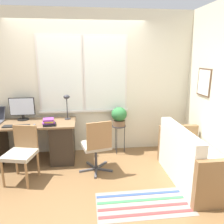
{
  "coord_description": "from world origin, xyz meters",
  "views": [
    {
      "loc": [
        0.14,
        -3.47,
        1.88
      ],
      "look_at": [
        0.57,
        0.16,
        0.93
      ],
      "focal_mm": 35.0,
      "sensor_mm": 36.0,
      "label": 1
    }
  ],
  "objects_px": {
    "book_stack": "(49,122)",
    "couch_loveseat": "(193,162)",
    "mouse": "(34,125)",
    "desk_lamp": "(67,101)",
    "office_chair_swivel": "(97,145)",
    "potted_plant": "(119,116)",
    "keyboard": "(16,126)",
    "desk_chair_wooden": "(22,152)",
    "monitor": "(22,109)",
    "plant_stand": "(119,128)"
  },
  "relations": [
    {
      "from": "mouse",
      "to": "desk_lamp",
      "type": "height_order",
      "value": "desk_lamp"
    },
    {
      "from": "keyboard",
      "to": "couch_loveseat",
      "type": "xyz_separation_m",
      "value": [
        2.76,
        -0.73,
        -0.44
      ]
    },
    {
      "from": "desk_lamp",
      "to": "mouse",
      "type": "bearing_deg",
      "value": -148.58
    },
    {
      "from": "keyboard",
      "to": "mouse",
      "type": "height_order",
      "value": "mouse"
    },
    {
      "from": "office_chair_swivel",
      "to": "couch_loveseat",
      "type": "bearing_deg",
      "value": 151.16
    },
    {
      "from": "book_stack",
      "to": "potted_plant",
      "type": "distance_m",
      "value": 1.31
    },
    {
      "from": "potted_plant",
      "to": "mouse",
      "type": "bearing_deg",
      "value": -166.42
    },
    {
      "from": "monitor",
      "to": "couch_loveseat",
      "type": "relative_size",
      "value": 0.31
    },
    {
      "from": "keyboard",
      "to": "book_stack",
      "type": "height_order",
      "value": "book_stack"
    },
    {
      "from": "mouse",
      "to": "potted_plant",
      "type": "relative_size",
      "value": 0.16
    },
    {
      "from": "desk_lamp",
      "to": "desk_chair_wooden",
      "type": "relative_size",
      "value": 0.55
    },
    {
      "from": "potted_plant",
      "to": "desk_lamp",
      "type": "bearing_deg",
      "value": -177.66
    },
    {
      "from": "monitor",
      "to": "couch_loveseat",
      "type": "distance_m",
      "value": 3.05
    },
    {
      "from": "book_stack",
      "to": "potted_plant",
      "type": "xyz_separation_m",
      "value": [
        1.25,
        0.39,
        -0.04
      ]
    },
    {
      "from": "book_stack",
      "to": "plant_stand",
      "type": "xyz_separation_m",
      "value": [
        1.25,
        0.39,
        -0.29
      ]
    },
    {
      "from": "desk_lamp",
      "to": "couch_loveseat",
      "type": "distance_m",
      "value": 2.36
    },
    {
      "from": "couch_loveseat",
      "to": "plant_stand",
      "type": "distance_m",
      "value": 1.5
    },
    {
      "from": "office_chair_swivel",
      "to": "desk_lamp",
      "type": "bearing_deg",
      "value": -66.43
    },
    {
      "from": "book_stack",
      "to": "office_chair_swivel",
      "type": "bearing_deg",
      "value": -22.26
    },
    {
      "from": "office_chair_swivel",
      "to": "couch_loveseat",
      "type": "distance_m",
      "value": 1.51
    },
    {
      "from": "mouse",
      "to": "desk_lamp",
      "type": "bearing_deg",
      "value": 31.42
    },
    {
      "from": "desk_lamp",
      "to": "couch_loveseat",
      "type": "bearing_deg",
      "value": -29.03
    },
    {
      "from": "desk_lamp",
      "to": "keyboard",
      "type": "bearing_deg",
      "value": -156.77
    },
    {
      "from": "office_chair_swivel",
      "to": "potted_plant",
      "type": "xyz_separation_m",
      "value": [
        0.47,
        0.71,
        0.27
      ]
    },
    {
      "from": "monitor",
      "to": "office_chair_swivel",
      "type": "height_order",
      "value": "monitor"
    },
    {
      "from": "book_stack",
      "to": "couch_loveseat",
      "type": "xyz_separation_m",
      "value": [
        2.23,
        -0.73,
        -0.49
      ]
    },
    {
      "from": "monitor",
      "to": "desk_lamp",
      "type": "distance_m",
      "value": 0.82
    },
    {
      "from": "mouse",
      "to": "book_stack",
      "type": "xyz_separation_m",
      "value": [
        0.25,
        -0.03,
        0.04
      ]
    },
    {
      "from": "mouse",
      "to": "office_chair_swivel",
      "type": "relative_size",
      "value": 0.06
    },
    {
      "from": "desk_lamp",
      "to": "desk_chair_wooden",
      "type": "distance_m",
      "value": 1.17
    },
    {
      "from": "book_stack",
      "to": "desk_chair_wooden",
      "type": "bearing_deg",
      "value": -131.81
    },
    {
      "from": "keyboard",
      "to": "desk_chair_wooden",
      "type": "relative_size",
      "value": 0.51
    },
    {
      "from": "keyboard",
      "to": "mouse",
      "type": "xyz_separation_m",
      "value": [
        0.29,
        0.03,
        0.01
      ]
    },
    {
      "from": "desk_chair_wooden",
      "to": "couch_loveseat",
      "type": "xyz_separation_m",
      "value": [
        2.59,
        -0.32,
        -0.16
      ]
    },
    {
      "from": "keyboard",
      "to": "desk_chair_wooden",
      "type": "xyz_separation_m",
      "value": [
        0.17,
        -0.41,
        -0.28
      ]
    },
    {
      "from": "desk_chair_wooden",
      "to": "couch_loveseat",
      "type": "relative_size",
      "value": 0.59
    },
    {
      "from": "desk_chair_wooden",
      "to": "office_chair_swivel",
      "type": "distance_m",
      "value": 1.15
    },
    {
      "from": "desk_chair_wooden",
      "to": "potted_plant",
      "type": "relative_size",
      "value": 2.29
    },
    {
      "from": "mouse",
      "to": "plant_stand",
      "type": "xyz_separation_m",
      "value": [
        1.5,
        0.36,
        -0.25
      ]
    },
    {
      "from": "mouse",
      "to": "couch_loveseat",
      "type": "bearing_deg",
      "value": -17.04
    },
    {
      "from": "book_stack",
      "to": "couch_loveseat",
      "type": "height_order",
      "value": "book_stack"
    },
    {
      "from": "office_chair_swivel",
      "to": "monitor",
      "type": "bearing_deg",
      "value": -42.2
    },
    {
      "from": "desk_chair_wooden",
      "to": "plant_stand",
      "type": "xyz_separation_m",
      "value": [
        1.62,
        0.8,
        0.03
      ]
    },
    {
      "from": "desk_lamp",
      "to": "potted_plant",
      "type": "relative_size",
      "value": 1.26
    },
    {
      "from": "keyboard",
      "to": "mouse",
      "type": "relative_size",
      "value": 7.33
    },
    {
      "from": "desk_lamp",
      "to": "potted_plant",
      "type": "distance_m",
      "value": 1.03
    },
    {
      "from": "book_stack",
      "to": "plant_stand",
      "type": "relative_size",
      "value": 0.42
    },
    {
      "from": "desk_chair_wooden",
      "to": "book_stack",
      "type": "bearing_deg",
      "value": 62.02
    },
    {
      "from": "book_stack",
      "to": "desk_chair_wooden",
      "type": "height_order",
      "value": "book_stack"
    },
    {
      "from": "keyboard",
      "to": "potted_plant",
      "type": "xyz_separation_m",
      "value": [
        1.79,
        0.39,
        0.01
      ]
    }
  ]
}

